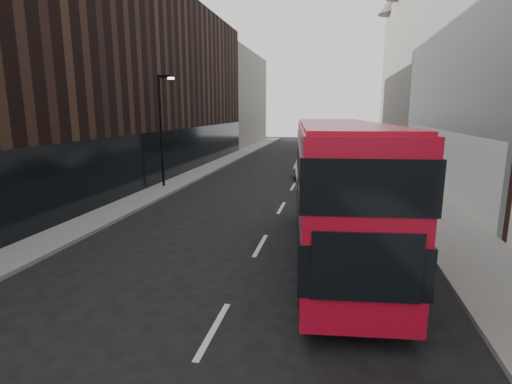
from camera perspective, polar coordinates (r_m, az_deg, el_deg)
The scene contains 12 objects.
sidewalk_right at distance 31.84m, azimuth 19.83°, elevation 2.02°, with size 3.00×80.00×0.15m, color slate.
sidewalk_left at distance 33.19m, azimuth -7.66°, elevation 2.98°, with size 2.00×80.00×0.15m, color slate.
building_modern_block at distance 28.91m, azimuth 30.79°, elevation 19.82°, with size 5.03×22.00×20.00m.
building_victorian at distance 51.05m, azimuth 21.84°, elevation 16.05°, with size 6.50×24.00×21.00m.
building_left_mid at distance 38.77m, azimuth -10.57°, elevation 14.38°, with size 5.00×24.00×14.00m, color black.
building_left_far at distance 59.77m, azimuth -2.62°, elevation 13.04°, with size 5.00×20.00×13.00m, color slate.
street_lamp at distance 26.39m, azimuth -13.28°, elevation 9.53°, with size 1.06×0.22×7.00m.
red_bus at distance 13.57m, azimuth 11.55°, elevation 1.00°, with size 3.79×11.59×4.60m.
grey_bus at distance 51.11m, azimuth 9.51°, elevation 8.02°, with size 3.74×11.39×3.62m.
car_a at distance 26.42m, azimuth 9.14°, elevation 2.23°, with size 1.80×4.47×1.52m, color black.
car_b at distance 31.22m, azimuth 7.44°, elevation 3.77°, with size 1.68×4.80×1.58m, color #9B9DA3.
car_c at distance 34.37m, azimuth 10.42°, elevation 4.22°, with size 1.93×4.75×1.38m, color black.
Camera 1 is at (2.58, -6.07, 5.00)m, focal length 28.00 mm.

